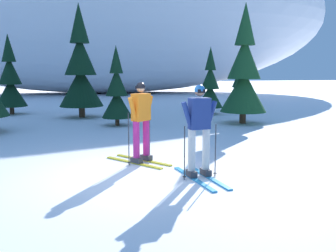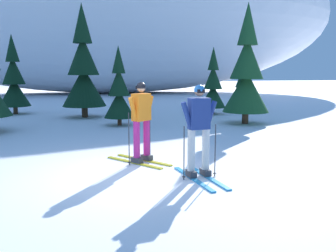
# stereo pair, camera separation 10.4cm
# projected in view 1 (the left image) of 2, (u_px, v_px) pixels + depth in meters

# --- Properties ---
(ground_plane) EXTENTS (120.00, 120.00, 0.00)m
(ground_plane) POSITION_uv_depth(u_px,v_px,m) (124.00, 175.00, 7.62)
(ground_plane) COLOR white
(skier_navy_jacket) EXTENTS (0.78, 1.81, 1.85)m
(skier_navy_jacket) POSITION_uv_depth(u_px,v_px,m) (199.00, 130.00, 7.35)
(skier_navy_jacket) COLOR #2893CC
(skier_navy_jacket) RESTS_ON ground
(skier_orange_jacket) EXTENTS (1.42, 1.59, 1.86)m
(skier_orange_jacket) POSITION_uv_depth(u_px,v_px,m) (141.00, 121.00, 8.53)
(skier_orange_jacket) COLOR gold
(skier_orange_jacket) RESTS_ON ground
(pine_tree_left) EXTENTS (1.48, 1.48, 3.82)m
(pine_tree_left) POSITION_uv_depth(u_px,v_px,m) (10.00, 81.00, 17.78)
(pine_tree_left) COLOR #47301E
(pine_tree_left) RESTS_ON ground
(pine_tree_center_left) EXTENTS (1.94, 1.94, 5.03)m
(pine_tree_center_left) POSITION_uv_depth(u_px,v_px,m) (81.00, 70.00, 16.56)
(pine_tree_center_left) COLOR #47301E
(pine_tree_center_left) RESTS_ON ground
(pine_tree_center) EXTENTS (1.18, 1.18, 3.05)m
(pine_tree_center) POSITION_uv_depth(u_px,v_px,m) (117.00, 92.00, 14.23)
(pine_tree_center) COLOR #47301E
(pine_tree_center) RESTS_ON ground
(pine_tree_center_right) EXTENTS (1.24, 1.24, 3.22)m
(pine_tree_center_right) POSITION_uv_depth(u_px,v_px,m) (210.00, 86.00, 17.92)
(pine_tree_center_right) COLOR #47301E
(pine_tree_center_right) RESTS_ON ground
(pine_tree_right) EXTENTS (1.82, 1.82, 4.71)m
(pine_tree_right) POSITION_uv_depth(u_px,v_px,m) (244.00, 74.00, 14.68)
(pine_tree_right) COLOR #47301E
(pine_tree_right) RESTS_ON ground
(pine_tree_far_right) EXTENTS (1.23, 1.23, 3.19)m
(pine_tree_far_right) POSITION_uv_depth(u_px,v_px,m) (240.00, 85.00, 19.71)
(pine_tree_far_right) COLOR #47301E
(pine_tree_far_right) RESTS_ON ground
(snow_ridge_background) EXTENTS (42.07, 16.21, 14.96)m
(snow_ridge_background) POSITION_uv_depth(u_px,v_px,m) (105.00, 8.00, 32.95)
(snow_ridge_background) COLOR white
(snow_ridge_background) RESTS_ON ground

